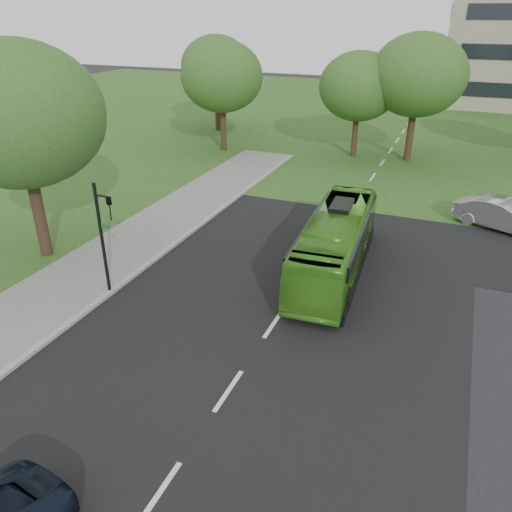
% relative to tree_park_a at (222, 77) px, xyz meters
% --- Properties ---
extents(ground, '(160.00, 160.00, 0.00)m').
position_rel_tree_park_a_xyz_m(ground, '(13.08, -24.79, -5.91)').
color(ground, black).
rests_on(ground, ground).
extents(street_surfaces, '(120.00, 120.00, 0.15)m').
position_rel_tree_park_a_xyz_m(street_surfaces, '(12.70, -2.04, -5.88)').
color(street_surfaces, black).
rests_on(street_surfaces, ground).
extents(tree_park_a, '(6.55, 6.55, 8.71)m').
position_rel_tree_park_a_xyz_m(tree_park_a, '(0.00, 0.00, 0.00)').
color(tree_park_a, black).
rests_on(tree_park_a, ground).
extents(tree_park_b, '(6.12, 6.12, 8.03)m').
position_rel_tree_park_a_xyz_m(tree_park_b, '(10.54, 2.27, -0.50)').
color(tree_park_b, black).
rests_on(tree_park_b, ground).
extents(tree_park_c, '(7.06, 7.06, 9.37)m').
position_rel_tree_park_a_xyz_m(tree_park_c, '(14.74, 2.64, 0.45)').
color(tree_park_c, black).
rests_on(tree_park_c, ground).
extents(tree_park_f, '(6.54, 6.54, 8.73)m').
position_rel_tree_park_a_xyz_m(tree_park_f, '(-3.94, 6.86, 0.03)').
color(tree_park_f, black).
rests_on(tree_park_f, ground).
extents(tree_side_near, '(7.35, 7.35, 9.77)m').
position_rel_tree_park_a_xyz_m(tree_side_near, '(0.75, -21.36, 0.72)').
color(tree_side_near, black).
rests_on(tree_side_near, ground).
extents(bus, '(2.87, 9.93, 2.73)m').
position_rel_tree_park_a_xyz_m(bus, '(14.08, -17.71, -4.54)').
color(bus, '#449622').
rests_on(bus, ground).
extents(sedan, '(5.19, 3.43, 1.62)m').
position_rel_tree_park_a_xyz_m(sedan, '(21.21, -9.49, -5.10)').
color(sedan, silver).
rests_on(sedan, ground).
extents(traffic_light, '(0.78, 0.23, 4.81)m').
position_rel_tree_park_a_xyz_m(traffic_light, '(6.03, -23.23, -3.08)').
color(traffic_light, black).
rests_on(traffic_light, ground).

